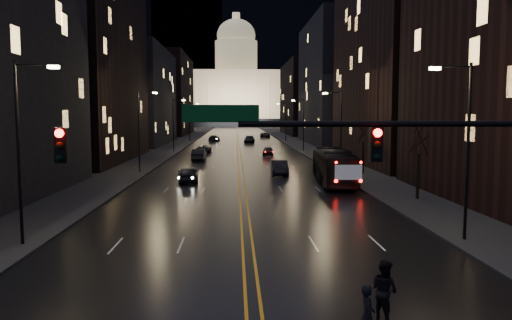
{
  "coord_description": "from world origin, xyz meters",
  "views": [
    {
      "loc": [
        -0.58,
        -14.31,
        6.5
      ],
      "look_at": [
        0.54,
        12.79,
        3.97
      ],
      "focal_mm": 35.0,
      "sensor_mm": 36.0,
      "label": 1
    }
  ],
  "objects": [
    {
      "name": "road",
      "position": [
        0.0,
        130.0,
        0.01
      ],
      "size": [
        20.0,
        320.0,
        0.02
      ],
      "primitive_type": "cube",
      "color": "black",
      "rests_on": "ground"
    },
    {
      "name": "sidewalk_left",
      "position": [
        -14.0,
        130.0,
        0.08
      ],
      "size": [
        8.0,
        320.0,
        0.16
      ],
      "primitive_type": "cube",
      "color": "black",
      "rests_on": "ground"
    },
    {
      "name": "sidewalk_right",
      "position": [
        14.0,
        130.0,
        0.08
      ],
      "size": [
        8.0,
        320.0,
        0.16
      ],
      "primitive_type": "cube",
      "color": "black",
      "rests_on": "ground"
    },
    {
      "name": "center_line",
      "position": [
        0.0,
        130.0,
        0.03
      ],
      "size": [
        0.62,
        320.0,
        0.01
      ],
      "primitive_type": "cube",
      "color": "orange",
      "rests_on": "road"
    },
    {
      "name": "building_left_mid",
      "position": [
        -21.0,
        54.0,
        14.0
      ],
      "size": [
        12.0,
        30.0,
        28.0
      ],
      "primitive_type": "cube",
      "color": "black",
      "rests_on": "ground"
    },
    {
      "name": "building_left_far",
      "position": [
        -21.0,
        92.0,
        10.0
      ],
      "size": [
        12.0,
        34.0,
        20.0
      ],
      "primitive_type": "cube",
      "color": "black",
      "rests_on": "ground"
    },
    {
      "name": "building_left_dist",
      "position": [
        -21.0,
        140.0,
        12.0
      ],
      "size": [
        12.0,
        40.0,
        24.0
      ],
      "primitive_type": "cube",
      "color": "black",
      "rests_on": "ground"
    },
    {
      "name": "building_right_tall",
      "position": [
        21.0,
        50.0,
        19.0
      ],
      "size": [
        12.0,
        30.0,
        38.0
      ],
      "primitive_type": "cube",
      "color": "black",
      "rests_on": "ground"
    },
    {
      "name": "building_right_mid",
      "position": [
        21.0,
        92.0,
        13.0
      ],
      "size": [
        12.0,
        34.0,
        26.0
      ],
      "primitive_type": "cube",
      "color": "black",
      "rests_on": "ground"
    },
    {
      "name": "building_right_dist",
      "position": [
        21.0,
        140.0,
        11.0
      ],
      "size": [
        12.0,
        40.0,
        22.0
      ],
      "primitive_type": "cube",
      "color": "black",
      "rests_on": "ground"
    },
    {
      "name": "mountain_ridge",
      "position": [
        40.0,
        380.0,
        65.0
      ],
      "size": [
        520.0,
        60.0,
        130.0
      ],
      "primitive_type": "cube",
      "color": "black",
      "rests_on": "ground"
    },
    {
      "name": "capitol",
      "position": [
        0.0,
        250.0,
        17.15
      ],
      "size": [
        90.0,
        50.0,
        58.5
      ],
      "color": "black",
      "rests_on": "ground"
    },
    {
      "name": "traffic_signal",
      "position": [
        5.91,
        -0.0,
        5.1
      ],
      "size": [
        17.29,
        0.45,
        7.0
      ],
      "color": "black",
      "rests_on": "ground"
    },
    {
      "name": "streetlamp_right_near",
      "position": [
        10.81,
        10.0,
        5.08
      ],
      "size": [
        2.13,
        0.25,
        9.0
      ],
      "color": "black",
      "rests_on": "ground"
    },
    {
      "name": "streetlamp_left_near",
      "position": [
        -10.81,
        10.0,
        5.08
      ],
      "size": [
        2.13,
        0.25,
        9.0
      ],
      "color": "black",
      "rests_on": "ground"
    },
    {
      "name": "streetlamp_right_mid",
      "position": [
        10.81,
        40.0,
        5.08
      ],
      "size": [
        2.13,
        0.25,
        9.0
      ],
      "color": "black",
      "rests_on": "ground"
    },
    {
      "name": "streetlamp_left_mid",
      "position": [
        -10.81,
        40.0,
        5.08
      ],
      "size": [
        2.13,
        0.25,
        9.0
      ],
      "color": "black",
      "rests_on": "ground"
    },
    {
      "name": "streetlamp_right_far",
      "position": [
        10.81,
        70.0,
        5.08
      ],
      "size": [
        2.13,
        0.25,
        9.0
      ],
      "color": "black",
      "rests_on": "ground"
    },
    {
      "name": "streetlamp_left_far",
      "position": [
        -10.81,
        70.0,
        5.08
      ],
      "size": [
        2.13,
        0.25,
        9.0
      ],
      "color": "black",
      "rests_on": "ground"
    },
    {
      "name": "streetlamp_right_dist",
      "position": [
        10.81,
        100.0,
        5.08
      ],
      "size": [
        2.13,
        0.25,
        9.0
      ],
      "color": "black",
      "rests_on": "ground"
    },
    {
      "name": "streetlamp_left_dist",
      "position": [
        -10.81,
        100.0,
        5.08
      ],
      "size": [
        2.13,
        0.25,
        9.0
      ],
      "color": "black",
      "rests_on": "ground"
    },
    {
      "name": "tree_right_mid",
      "position": [
        13.0,
        22.0,
        4.53
      ],
      "size": [
        2.4,
        2.4,
        6.65
      ],
      "color": "black",
      "rests_on": "ground"
    },
    {
      "name": "tree_right_far",
      "position": [
        13.0,
        38.0,
        4.53
      ],
      "size": [
        2.4,
        2.4,
        6.65
      ],
      "color": "black",
      "rests_on": "ground"
    },
    {
      "name": "bus",
      "position": [
        8.48,
        31.05,
        1.61
      ],
      "size": [
        3.3,
        11.66,
        3.21
      ],
      "primitive_type": "imported",
      "rotation": [
        0.0,
        0.0,
        -0.05
      ],
      "color": "black",
      "rests_on": "ground"
    },
    {
      "name": "oncoming_car_a",
      "position": [
        -5.09,
        32.78,
        0.78
      ],
      "size": [
        2.29,
        4.73,
        1.56
      ],
      "primitive_type": "imported",
      "rotation": [
        0.0,
        0.0,
        3.24
      ],
      "color": "black",
      "rests_on": "ground"
    },
    {
      "name": "oncoming_car_b",
      "position": [
        -5.65,
        54.75,
        0.81
      ],
      "size": [
        1.77,
        4.92,
        1.61
      ],
      "primitive_type": "imported",
      "rotation": [
        0.0,
        0.0,
        3.13
      ],
      "color": "black",
      "rests_on": "ground"
    },
    {
      "name": "oncoming_car_c",
      "position": [
        -5.85,
        69.11,
        0.65
      ],
      "size": [
        2.53,
        4.81,
        1.29
      ],
      "primitive_type": "imported",
      "rotation": [
        0.0,
        0.0,
        3.06
      ],
      "color": "black",
      "rests_on": "ground"
    },
    {
      "name": "oncoming_car_d",
      "position": [
        -5.55,
        101.94,
        0.73
      ],
      "size": [
        2.7,
        5.28,
        1.47
      ],
      "primitive_type": "imported",
      "rotation": [
        0.0,
        0.0,
        3.01
      ],
      "color": "black",
      "rests_on": "ground"
    },
    {
      "name": "receding_car_a",
      "position": [
        4.04,
        37.76,
        0.79
      ],
      "size": [
        1.75,
        4.8,
        1.57
      ],
      "primitive_type": "imported",
      "rotation": [
        0.0,
        0.0,
        -0.02
      ],
      "color": "black",
      "rests_on": "ground"
    },
    {
      "name": "receding_car_b",
      "position": [
        4.45,
        62.34,
        0.7
      ],
      "size": [
        1.99,
        4.25,
        1.41
      ],
      "primitive_type": "imported",
      "rotation": [
        0.0,
        0.0,
        -0.08
      ],
      "color": "black",
      "rests_on": "ground"
    },
    {
      "name": "receding_car_c",
      "position": [
        2.5,
        95.03,
        0.8
      ],
      "size": [
        2.65,
        5.68,
        1.6
      ],
      "primitive_type": "imported",
      "rotation": [
        0.0,
        0.0,
        -0.07
      ],
      "color": "black",
      "rests_on": "ground"
    },
    {
      "name": "receding_car_d",
      "position": [
        7.42,
        120.47,
        0.76
      ],
      "size": [
        2.57,
        5.47,
        1.51
      ],
      "primitive_type": "imported",
      "rotation": [
        0.0,
        0.0,
        0.01
      ],
      "color": "black",
      "rests_on": "ground"
    },
    {
      "name": "pedestrian_a",
      "position": [
        3.11,
        -0.94,
        0.86
      ],
      "size": [
        0.44,
        0.65,
        1.73
      ],
      "primitive_type": "imported",
      "rotation": [
        0.0,
        0.0,
        1.53
      ],
      "color": "black",
      "rests_on": "ground"
    },
    {
      "name": "pedestrian_b",
      "position": [
        4.08,
        0.72,
        0.97
      ],
      "size": [
        0.93,
        1.08,
        1.94
      ],
      "primitive_type": "imported",
      "rotation": [
        0.0,
        0.0,
        2.12
      ],
      "color": "black",
      "rests_on": "ground"
    }
  ]
}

